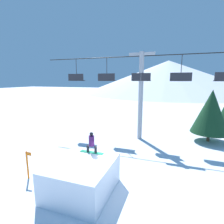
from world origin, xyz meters
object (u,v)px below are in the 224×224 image
object	(u,v)px
snowboarder	(92,143)
trail_marker	(28,164)
snow_ramp	(82,177)
pine_tree_near	(211,112)

from	to	relation	value
snowboarder	trail_marker	distance (m)	4.08
snow_ramp	trail_marker	world-z (taller)	trail_marker
snowboarder	pine_tree_near	size ratio (longest dim) A/B	0.29
snow_ramp	snowboarder	xyz separation A→B (m)	(-0.03, 1.26, 1.44)
snowboarder	pine_tree_near	distance (m)	12.31
pine_tree_near	trail_marker	distance (m)	15.79
snow_ramp	pine_tree_near	bearing A→B (deg)	54.77
snow_ramp	snowboarder	bearing A→B (deg)	91.43
snow_ramp	trail_marker	distance (m)	3.68
snow_ramp	snowboarder	distance (m)	1.92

